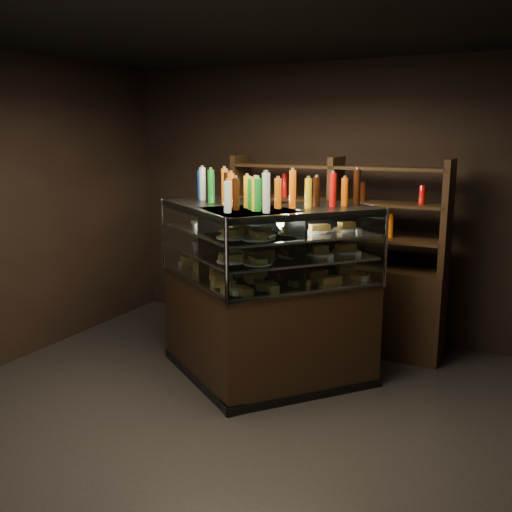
{
  "coord_description": "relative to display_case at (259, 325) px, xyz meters",
  "views": [
    {
      "loc": [
        2.07,
        -3.57,
        2.21
      ],
      "look_at": [
        -0.0,
        0.6,
        1.23
      ],
      "focal_mm": 40.0,
      "sensor_mm": 36.0,
      "label": 1
    }
  ],
  "objects": [
    {
      "name": "back_shelving",
      "position": [
        0.29,
        1.21,
        0.07
      ],
      "size": [
        2.31,
        0.48,
        2.0
      ],
      "rotation": [
        0.0,
        0.0,
        -0.02
      ],
      "color": "black",
      "rests_on": "ground"
    },
    {
      "name": "room_shell",
      "position": [
        0.09,
        -0.84,
        1.41
      ],
      "size": [
        5.02,
        5.02,
        3.01
      ],
      "color": "black",
      "rests_on": "ground"
    },
    {
      "name": "food_display",
      "position": [
        0.0,
        -0.0,
        0.7
      ],
      "size": [
        1.71,
        1.11,
        0.49
      ],
      "color": "#BF8944",
      "rests_on": "display_case"
    },
    {
      "name": "ground",
      "position": [
        0.09,
        -0.84,
        -0.54
      ],
      "size": [
        5.0,
        5.0,
        0.0
      ],
      "primitive_type": "plane",
      "color": "black",
      "rests_on": "ground"
    },
    {
      "name": "bottles_top",
      "position": [
        -0.0,
        0.0,
        1.22
      ],
      "size": [
        1.53,
        0.98,
        0.3
      ],
      "color": "silver",
      "rests_on": "display_case"
    },
    {
      "name": "potted_conifer",
      "position": [
        0.61,
        0.12,
        -0.12
      ],
      "size": [
        0.34,
        0.34,
        0.72
      ],
      "rotation": [
        0.0,
        0.0,
        0.35
      ],
      "color": "black",
      "rests_on": "ground"
    },
    {
      "name": "display_case",
      "position": [
        0.0,
        0.0,
        0.0
      ],
      "size": [
        2.17,
        1.61,
        1.62
      ],
      "rotation": [
        0.0,
        0.0,
        0.12
      ],
      "color": "black",
      "rests_on": "ground"
    }
  ]
}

